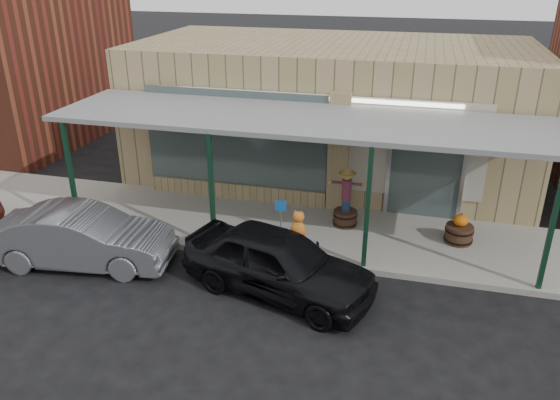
% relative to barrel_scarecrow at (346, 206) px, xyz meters
% --- Properties ---
extents(ground, '(120.00, 120.00, 0.00)m').
position_rel_barrel_scarecrow_xyz_m(ground, '(-1.09, -4.09, -0.68)').
color(ground, black).
rests_on(ground, ground).
extents(sidewalk, '(40.00, 3.20, 0.15)m').
position_rel_barrel_scarecrow_xyz_m(sidewalk, '(-1.09, -0.49, -0.61)').
color(sidewalk, gray).
rests_on(sidewalk, ground).
extents(storefront, '(12.00, 6.25, 4.20)m').
position_rel_barrel_scarecrow_xyz_m(storefront, '(-1.09, 4.08, 1.41)').
color(storefront, tan).
rests_on(storefront, ground).
extents(awning, '(12.00, 3.00, 3.04)m').
position_rel_barrel_scarecrow_xyz_m(awning, '(-1.09, -0.53, 2.33)').
color(awning, slate).
rests_on(awning, ground).
extents(block_buildings_near, '(61.00, 8.00, 8.00)m').
position_rel_barrel_scarecrow_xyz_m(block_buildings_near, '(0.91, 5.11, 3.08)').
color(block_buildings_near, brown).
rests_on(block_buildings_near, ground).
extents(barrel_scarecrow, '(0.94, 0.76, 1.58)m').
position_rel_barrel_scarecrow_xyz_m(barrel_scarecrow, '(0.00, 0.00, 0.00)').
color(barrel_scarecrow, '#462D1C').
rests_on(barrel_scarecrow, sidewalk).
extents(barrel_pumpkin, '(0.74, 0.74, 0.79)m').
position_rel_barrel_scarecrow_xyz_m(barrel_pumpkin, '(2.83, -0.24, -0.25)').
color(barrel_pumpkin, '#462D1C').
rests_on(barrel_pumpkin, sidewalk).
extents(handicap_sign, '(0.26, 0.06, 1.28)m').
position_rel_barrel_scarecrow_xyz_m(handicap_sign, '(-1.30, -1.69, 0.29)').
color(handicap_sign, gray).
rests_on(handicap_sign, sidewalk).
extents(parked_sedan, '(4.49, 2.78, 1.58)m').
position_rel_barrel_scarecrow_xyz_m(parked_sedan, '(-0.96, -3.22, 0.03)').
color(parked_sedan, black).
rests_on(parked_sedan, ground).
extents(car_grey, '(4.29, 1.98, 1.36)m').
position_rel_barrel_scarecrow_xyz_m(car_grey, '(-5.62, -3.21, -0.00)').
color(car_grey, '#5A5B62').
rests_on(car_grey, ground).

